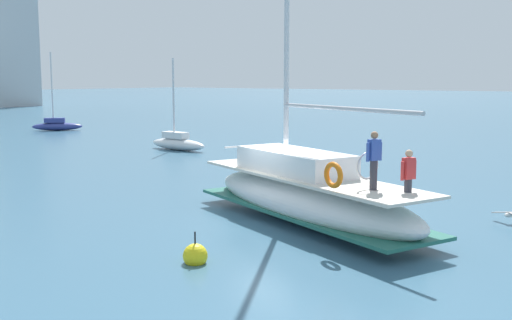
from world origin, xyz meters
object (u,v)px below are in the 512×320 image
Objects in this scene: moored_sloop_near at (178,142)px; mooring_buoy at (195,256)px; main_sailboat at (306,194)px; seagull at (509,215)px; moored_sloop_far at (57,125)px.

mooring_buoy is at bearing -134.94° from moored_sloop_near.
mooring_buoy is at bearing -178.70° from main_sailboat.
moored_sloop_near is at bearing 45.06° from mooring_buoy.
seagull is at bearing -55.07° from main_sailboat.
moored_sloop_far is at bearing 65.76° from main_sailboat.
moored_sloop_far is at bearing 73.08° from seagull.
main_sailboat is 20.31m from moored_sloop_near.
main_sailboat is 5.27m from mooring_buoy.
main_sailboat is at bearing 1.30° from mooring_buoy.
seagull is (-12.21, -40.14, -0.20)m from moored_sloop_far.
moored_sloop_near is at bearing 69.86° from seagull.
moored_sloop_near is (11.56, 16.70, -0.43)m from main_sailboat.
main_sailboat reaches higher than moored_sloop_near.
main_sailboat is at bearing -124.70° from moored_sloop_near.
moored_sloop_near is 18.81m from moored_sloop_far.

